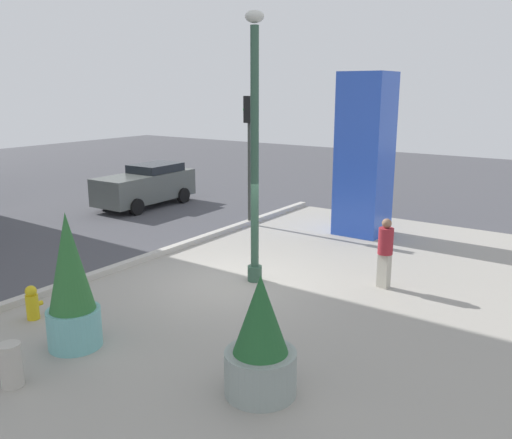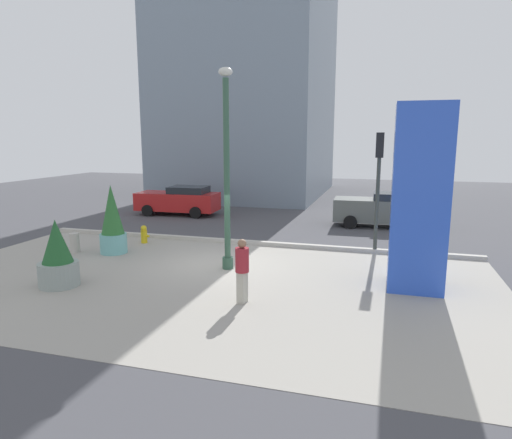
# 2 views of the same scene
# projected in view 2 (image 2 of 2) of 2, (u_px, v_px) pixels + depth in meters

# --- Properties ---
(ground_plane) EXTENTS (60.00, 60.00, 0.00)m
(ground_plane) POSITION_uv_depth(u_px,v_px,m) (252.00, 239.00, 19.16)
(ground_plane) COLOR #47474C
(plaza_pavement) EXTENTS (18.00, 10.00, 0.02)m
(plaza_pavement) POSITION_uv_depth(u_px,v_px,m) (195.00, 282.00, 13.49)
(plaza_pavement) COLOR #9E998E
(plaza_pavement) RESTS_ON ground_plane
(curb_strip) EXTENTS (18.00, 0.24, 0.16)m
(curb_strip) POSITION_uv_depth(u_px,v_px,m) (246.00, 242.00, 18.31)
(curb_strip) COLOR #B7B2A8
(curb_strip) RESTS_ON ground_plane
(lamp_post) EXTENTS (0.44, 0.44, 6.45)m
(lamp_post) POSITION_uv_depth(u_px,v_px,m) (227.00, 175.00, 14.32)
(lamp_post) COLOR #335642
(lamp_post) RESTS_ON ground_plane
(art_pillar_blue) EXTENTS (1.51, 1.51, 5.25)m
(art_pillar_blue) POSITION_uv_depth(u_px,v_px,m) (419.00, 198.00, 12.55)
(art_pillar_blue) COLOR blue
(art_pillar_blue) RESTS_ON ground_plane
(potted_plant_near_right) EXTENTS (1.15, 1.15, 2.00)m
(potted_plant_near_right) POSITION_uv_depth(u_px,v_px,m) (58.00, 258.00, 13.02)
(potted_plant_near_right) COLOR gray
(potted_plant_near_right) RESTS_ON ground_plane
(potted_plant_mid_plaza) EXTENTS (0.99, 0.99, 2.60)m
(potted_plant_mid_plaza) POSITION_uv_depth(u_px,v_px,m) (112.00, 222.00, 16.69)
(potted_plant_mid_plaza) COLOR #6BB2B2
(potted_plant_mid_plaza) RESTS_ON ground_plane
(fire_hydrant) EXTENTS (0.36, 0.26, 0.75)m
(fire_hydrant) POSITION_uv_depth(u_px,v_px,m) (144.00, 234.00, 18.44)
(fire_hydrant) COLOR gold
(fire_hydrant) RESTS_ON ground_plane
(concrete_bollard) EXTENTS (0.36, 0.36, 0.75)m
(concrete_bollard) POSITION_uv_depth(u_px,v_px,m) (75.00, 243.00, 16.94)
(concrete_bollard) COLOR #B2ADA3
(concrete_bollard) RESTS_ON ground_plane
(traffic_light_far_side) EXTENTS (0.28, 0.42, 4.49)m
(traffic_light_far_side) POSITION_uv_depth(u_px,v_px,m) (379.00, 173.00, 16.35)
(traffic_light_far_side) COLOR #333833
(traffic_light_far_side) RESTS_ON ground_plane
(car_far_lane) EXTENTS (4.45, 2.02, 1.69)m
(car_far_lane) POSITION_uv_depth(u_px,v_px,m) (381.00, 209.00, 21.74)
(car_far_lane) COLOR #565B56
(car_far_lane) RESTS_ON ground_plane
(car_passing_lane) EXTENTS (4.64, 2.13, 1.62)m
(car_passing_lane) POSITION_uv_depth(u_px,v_px,m) (179.00, 200.00, 25.12)
(car_passing_lane) COLOR red
(car_passing_lane) RESTS_ON ground_plane
(pedestrian_on_sidewalk) EXTENTS (0.42, 0.42, 1.73)m
(pedestrian_on_sidewalk) POSITION_uv_depth(u_px,v_px,m) (242.00, 268.00, 11.65)
(pedestrian_on_sidewalk) COLOR #B2AD9E
(pedestrian_on_sidewalk) RESTS_ON ground_plane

